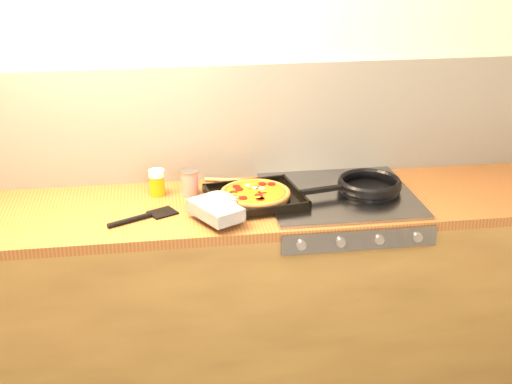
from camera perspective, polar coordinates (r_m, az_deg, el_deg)
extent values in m
plane|color=beige|center=(3.04, -2.79, 7.40)|extent=(3.20, 0.00, 3.20)
cube|color=silver|center=(3.06, -2.73, 5.54)|extent=(3.20, 0.02, 0.50)
cube|color=olive|center=(3.09, -1.91, -8.92)|extent=(3.20, 0.60, 0.86)
cube|color=brown|center=(2.88, -2.03, -1.25)|extent=(3.20, 0.60, 0.04)
cube|color=gray|center=(2.71, 8.24, -3.76)|extent=(0.60, 0.03, 0.08)
cylinder|color=#A5A5AA|center=(2.65, 3.65, -4.25)|extent=(0.04, 0.02, 0.04)
cylinder|color=#A5A5AA|center=(2.68, 6.79, -4.02)|extent=(0.04, 0.02, 0.04)
cylinder|color=#A5A5AA|center=(2.72, 9.85, -3.77)|extent=(0.04, 0.02, 0.04)
cylinder|color=#A5A5AA|center=(2.77, 12.80, -3.53)|extent=(0.04, 0.02, 0.04)
cube|color=gray|center=(2.95, 6.67, -0.27)|extent=(0.60, 0.56, 0.02)
cube|color=black|center=(2.86, -0.06, -0.52)|extent=(0.41, 0.37, 0.01)
cube|color=black|center=(2.99, -0.94, 0.84)|extent=(0.36, 0.07, 0.02)
cube|color=black|center=(2.72, 0.90, -1.41)|extent=(0.36, 0.07, 0.02)
cube|color=black|center=(2.91, 3.23, 0.17)|extent=(0.06, 0.31, 0.02)
cube|color=black|center=(2.81, -3.47, -0.64)|extent=(0.06, 0.31, 0.02)
cylinder|color=#A96431|center=(2.86, -0.06, -0.25)|extent=(0.31, 0.31, 0.02)
torus|color=#A96431|center=(2.85, -0.06, -0.08)|extent=(0.32, 0.32, 0.02)
cylinder|color=#B96F16|center=(2.85, -0.06, -0.05)|extent=(0.27, 0.27, 0.01)
cylinder|color=maroon|center=(2.85, 0.49, 0.02)|extent=(0.04, 0.04, 0.00)
cylinder|color=maroon|center=(2.90, -1.57, 0.44)|extent=(0.04, 0.04, 0.00)
cylinder|color=maroon|center=(2.78, 0.33, -0.55)|extent=(0.04, 0.04, 0.00)
cylinder|color=maroon|center=(2.84, -1.81, -0.05)|extent=(0.04, 0.04, 0.00)
cylinder|color=maroon|center=(2.92, 0.51, 0.65)|extent=(0.04, 0.04, 0.00)
cylinder|color=maroon|center=(2.89, -0.06, 0.37)|extent=(0.04, 0.04, 0.00)
cylinder|color=maroon|center=(2.79, -1.04, -0.48)|extent=(0.04, 0.04, 0.00)
cylinder|color=maroon|center=(2.92, 1.25, 0.64)|extent=(0.04, 0.04, 0.00)
cylinder|color=maroon|center=(2.78, 0.36, -0.52)|extent=(0.04, 0.04, 0.00)
cylinder|color=maroon|center=(2.81, 0.21, -0.28)|extent=(0.04, 0.04, 0.00)
cylinder|color=maroon|center=(2.87, -1.36, 0.22)|extent=(0.04, 0.04, 0.00)
ellipsoid|color=orange|center=(2.82, -1.33, -0.18)|extent=(0.03, 0.02, 0.01)
ellipsoid|color=orange|center=(2.82, -1.77, -0.18)|extent=(0.03, 0.02, 0.01)
ellipsoid|color=orange|center=(2.89, -0.47, 0.38)|extent=(0.03, 0.02, 0.01)
ellipsoid|color=orange|center=(2.92, -0.74, 0.62)|extent=(0.03, 0.02, 0.01)
ellipsoid|color=orange|center=(2.79, 0.13, -0.43)|extent=(0.03, 0.02, 0.01)
ellipsoid|color=orange|center=(2.84, 0.63, 0.03)|extent=(0.03, 0.02, 0.01)
ellipsoid|color=orange|center=(2.86, 0.34, 0.13)|extent=(0.03, 0.02, 0.01)
ellipsoid|color=orange|center=(2.81, -1.21, -0.24)|extent=(0.03, 0.02, 0.01)
ellipsoid|color=orange|center=(2.91, -0.34, 0.55)|extent=(0.03, 0.02, 0.01)
ellipsoid|color=silver|center=(2.91, -0.65, 0.56)|extent=(0.03, 0.03, 0.01)
ellipsoid|color=silver|center=(2.89, -0.10, 0.35)|extent=(0.03, 0.03, 0.01)
ellipsoid|color=silver|center=(2.88, 0.45, 0.29)|extent=(0.03, 0.03, 0.01)
cube|color=black|center=(2.69, -3.27, -1.44)|extent=(0.22, 0.25, 0.05)
ellipsoid|color=black|center=(2.78, -3.06, -0.57)|extent=(0.14, 0.14, 0.05)
cylinder|color=black|center=(2.73, -2.03, -1.05)|extent=(0.07, 0.10, 0.05)
cylinder|color=black|center=(2.99, 9.04, 0.21)|extent=(0.29, 0.29, 0.01)
torus|color=black|center=(2.98, 9.07, 0.64)|extent=(0.31, 0.31, 0.03)
cube|color=black|center=(2.89, 5.37, 0.19)|extent=(0.19, 0.06, 0.02)
cylinder|color=maroon|center=(2.95, -5.33, 0.74)|extent=(0.09, 0.09, 0.10)
cylinder|color=#B2B2B7|center=(2.93, -5.37, 1.64)|extent=(0.10, 0.10, 0.01)
cylinder|color=#B2B2B7|center=(2.96, -5.30, -0.16)|extent=(0.10, 0.10, 0.01)
cylinder|color=orange|center=(2.96, -7.92, 0.51)|extent=(0.07, 0.07, 0.08)
cylinder|color=silver|center=(2.95, -7.97, 1.49)|extent=(0.07, 0.07, 0.03)
cylinder|color=#AD7F49|center=(3.08, -1.73, 0.94)|extent=(0.26, 0.08, 0.02)
ellipsoid|color=#AD7F49|center=(3.06, 0.87, 0.82)|extent=(0.07, 0.06, 0.02)
cube|color=black|center=(2.80, -7.48, -1.65)|extent=(0.13, 0.12, 0.01)
cylinder|color=black|center=(2.74, -10.07, -2.23)|extent=(0.17, 0.10, 0.02)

